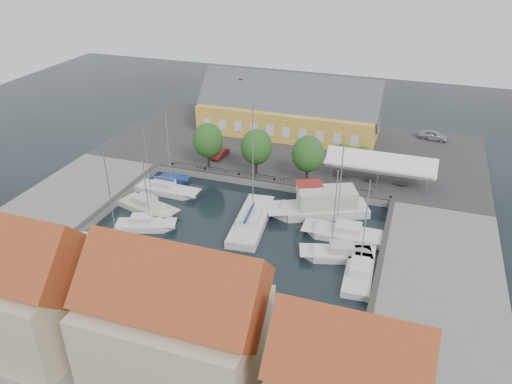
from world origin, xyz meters
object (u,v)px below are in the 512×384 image
Objects in this scene: car_red at (220,154)px; tent_canopy at (380,164)px; east_boat_c at (359,273)px; center_sailboat at (251,223)px; trawler at (321,206)px; west_boat_c at (144,226)px; launch_sw at (83,268)px; launch_nw at (174,179)px; warehouse at (286,111)px; east_boat_a at (344,235)px; west_boat_b at (148,208)px; west_boat_a at (166,190)px; west_boat_d at (110,246)px; east_boat_b at (338,255)px; car_silver at (434,135)px.

tent_canopy is at bearing 4.86° from car_red.
center_sailboat is at bearing 158.51° from east_boat_c.
trawler is 1.31× the size of west_boat_c.
launch_sw reaches higher than launch_nw.
warehouse is 6.63× the size of launch_nw.
warehouse is 5.86× the size of launch_sw.
west_boat_b is at bearing -175.69° from east_boat_a.
center_sailboat is 1.19× the size of trawler.
west_boat_a is at bearing -159.49° from tent_canopy.
west_boat_d is at bearing 82.15° from launch_sw.
center_sailboat is at bearing 2.42° from west_boat_b.
west_boat_d reaches higher than launch_sw.
east_boat_c is at bearing -19.66° from west_boat_a.
launch_nw is (-24.63, 10.67, -0.17)m from east_boat_b.
car_silver is at bearing 54.01° from launch_sw.
east_boat_a is 4.08m from east_boat_b.
east_boat_c is 2.50× the size of launch_nw.
center_sailboat is 3.47× the size of launch_nw.
west_boat_c reaches higher than tent_canopy.
warehouse reaches higher than launch_sw.
car_silver is at bearing 70.26° from tent_canopy.
car_silver is 37.20m from center_sailboat.
car_silver is 0.41× the size of east_boat_c.
trawler is 21.19m from west_boat_b.
launch_nw is at bearing 156.59° from east_boat_b.
car_silver reaches higher than launch_sw.
launch_nw is (-10.06, -19.95, -4.34)m from warehouse.
west_boat_b is at bearing -177.58° from center_sailboat.
car_red is at bearing 59.22° from launch_nw.
west_boat_b is at bearing 91.88° from west_boat_d.
west_boat_b is (-20.31, -6.00, -0.76)m from trawler.
car_silver is 35.71m from east_boat_b.
center_sailboat is at bearing -82.19° from warehouse.
trawler is 2.92× the size of launch_nw.
car_silver is 1.03× the size of launch_nw.
car_silver is 0.46× the size of west_boat_c.
east_boat_b is 24.08m from west_boat_b.
east_boat_b reaches higher than car_red.
west_boat_c is at bearing -158.84° from center_sailboat.
west_boat_d is at bearing -138.15° from tent_canopy.
west_boat_d is (-25.71, -23.03, -3.41)m from tent_canopy.
west_boat_a reaches higher than tent_canopy.
west_boat_b is at bearing 170.00° from east_boat_c.
launch_nw is at bearing 135.17° from car_silver.
east_boat_b is at bearing -66.17° from trawler.
east_boat_b is 22.24m from west_boat_c.
car_red is 24.48m from east_boat_a.
west_boat_b is (-25.99, -14.48, -3.42)m from tent_canopy.
east_boat_b is at bearing -88.14° from east_boat_a.
east_boat_a reaches higher than west_boat_c.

